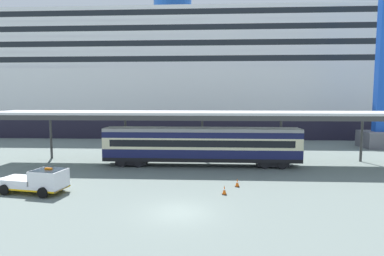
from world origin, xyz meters
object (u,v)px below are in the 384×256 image
(train_carriage, at_px, (201,145))
(traffic_cone_near, at_px, (224,190))
(service_truck, at_px, (38,180))
(traffic_cone_mid, at_px, (237,183))
(cruise_ship, at_px, (213,80))

(train_carriage, relative_size, traffic_cone_near, 29.82)
(traffic_cone_near, bearing_deg, train_carriage, 101.32)
(train_carriage, xyz_separation_m, service_truck, (-12.27, -10.42, -1.31))
(service_truck, height_order, traffic_cone_mid, service_truck)
(service_truck, xyz_separation_m, traffic_cone_near, (14.28, 0.40, -0.65))
(service_truck, relative_size, traffic_cone_near, 7.84)
(traffic_cone_near, height_order, traffic_cone_mid, traffic_cone_near)
(cruise_ship, height_order, service_truck, cruise_ship)
(cruise_ship, relative_size, service_truck, 32.59)
(cruise_ship, bearing_deg, train_carriage, -92.50)
(service_truck, height_order, traffic_cone_near, service_truck)
(cruise_ship, bearing_deg, traffic_cone_near, -89.33)
(cruise_ship, xyz_separation_m, traffic_cone_mid, (1.68, -41.95, -10.71))
(traffic_cone_mid, bearing_deg, train_carriage, 112.01)
(service_truck, distance_m, traffic_cone_near, 14.30)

